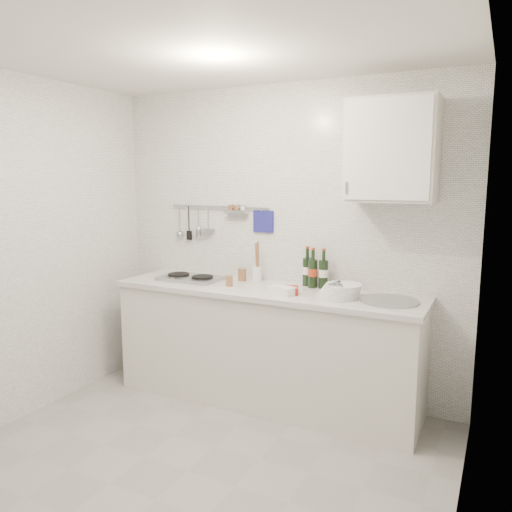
{
  "coord_description": "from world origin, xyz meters",
  "views": [
    {
      "loc": [
        1.63,
        -2.31,
        1.77
      ],
      "look_at": [
        0.02,
        0.9,
        1.2
      ],
      "focal_mm": 35.0,
      "sensor_mm": 36.0,
      "label": 1
    }
  ],
  "objects": [
    {
      "name": "floor",
      "position": [
        0.0,
        0.0,
        0.0
      ],
      "size": [
        3.0,
        3.0,
        0.0
      ],
      "primitive_type": "plane",
      "color": "gray",
      "rests_on": "ground"
    },
    {
      "name": "ceiling",
      "position": [
        0.0,
        0.0,
        2.5
      ],
      "size": [
        3.0,
        3.0,
        0.0
      ],
      "primitive_type": "plane",
      "rotation": [
        3.14,
        0.0,
        0.0
      ],
      "color": "silver",
      "rests_on": "back_wall"
    },
    {
      "name": "back_wall",
      "position": [
        0.0,
        1.4,
        1.25
      ],
      "size": [
        3.0,
        0.02,
        2.5
      ],
      "primitive_type": "cube",
      "color": "silver",
      "rests_on": "floor"
    },
    {
      "name": "wall_left",
      "position": [
        -1.5,
        0.0,
        1.25
      ],
      "size": [
        0.02,
        2.8,
        2.5
      ],
      "primitive_type": "cube",
      "color": "silver",
      "rests_on": "floor"
    },
    {
      "name": "wall_right",
      "position": [
        1.5,
        0.0,
        1.25
      ],
      "size": [
        0.02,
        2.8,
        2.5
      ],
      "primitive_type": "cube",
      "color": "silver",
      "rests_on": "floor"
    },
    {
      "name": "counter",
      "position": [
        0.01,
        1.1,
        0.43
      ],
      "size": [
        2.44,
        0.64,
        0.96
      ],
      "color": "beige",
      "rests_on": "floor"
    },
    {
      "name": "wall_rail",
      "position": [
        -0.6,
        1.37,
        1.43
      ],
      "size": [
        0.98,
        0.09,
        0.34
      ],
      "color": "#93969B",
      "rests_on": "back_wall"
    },
    {
      "name": "wall_cabinet",
      "position": [
        0.9,
        1.22,
        1.95
      ],
      "size": [
        0.6,
        0.38,
        0.7
      ],
      "color": "beige",
      "rests_on": "back_wall"
    },
    {
      "name": "plate_stack_hob",
      "position": [
        -0.81,
        1.16,
        0.93
      ],
      "size": [
        0.28,
        0.28,
        0.02
      ],
      "rotation": [
        0.0,
        0.0,
        -0.08
      ],
      "color": "teal",
      "rests_on": "counter"
    },
    {
      "name": "plate_stack_sink",
      "position": [
        0.61,
        1.06,
        0.97
      ],
      "size": [
        0.32,
        0.3,
        0.11
      ],
      "rotation": [
        0.0,
        0.0,
        0.09
      ],
      "color": "white",
      "rests_on": "counter"
    },
    {
      "name": "wine_bottles",
      "position": [
        0.32,
        1.31,
        1.07
      ],
      "size": [
        0.23,
        0.13,
        0.31
      ],
      "rotation": [
        0.0,
        0.0,
        -0.31
      ],
      "color": "black",
      "rests_on": "counter"
    },
    {
      "name": "butter_dish",
      "position": [
        0.2,
        0.96,
        0.95
      ],
      "size": [
        0.22,
        0.16,
        0.06
      ],
      "primitive_type": "cube",
      "rotation": [
        0.0,
        0.0,
        -0.34
      ],
      "color": "white",
      "rests_on": "counter"
    },
    {
      "name": "strawberry_punnet",
      "position": [
        0.24,
        1.0,
        0.95
      ],
      "size": [
        0.17,
        0.17,
        0.05
      ],
      "primitive_type": "cube",
      "rotation": [
        0.0,
        0.0,
        0.39
      ],
      "color": "#A42912",
      "rests_on": "counter"
    },
    {
      "name": "utensil_crock",
      "position": [
        -0.18,
        1.3,
        1.0
      ],
      "size": [
        0.08,
        0.08,
        0.34
      ],
      "rotation": [
        0.0,
        0.0,
        0.42
      ],
      "color": "white",
      "rests_on": "counter"
    },
    {
      "name": "jar_a",
      "position": [
        -0.3,
        1.27,
        0.98
      ],
      "size": [
        0.07,
        0.07,
        0.11
      ],
      "rotation": [
        0.0,
        0.0,
        0.1
      ],
      "color": "brown",
      "rests_on": "counter"
    },
    {
      "name": "jar_b",
      "position": [
        0.61,
        1.3,
        0.96
      ],
      "size": [
        0.06,
        0.06,
        0.08
      ],
      "rotation": [
        0.0,
        0.0,
        0.33
      ],
      "color": "brown",
      "rests_on": "counter"
    },
    {
      "name": "jar_c",
      "position": [
        0.55,
        1.2,
        0.96
      ],
      "size": [
        0.06,
        0.06,
        0.08
      ],
      "rotation": [
        0.0,
        0.0,
        -0.17
      ],
      "color": "brown",
      "rests_on": "counter"
    },
    {
      "name": "jar_d",
      "position": [
        -0.29,
        1.04,
        0.97
      ],
      "size": [
        0.06,
        0.06,
        0.09
      ],
      "rotation": [
        0.0,
        0.0,
        0.35
      ],
      "color": "brown",
      "rests_on": "counter"
    }
  ]
}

